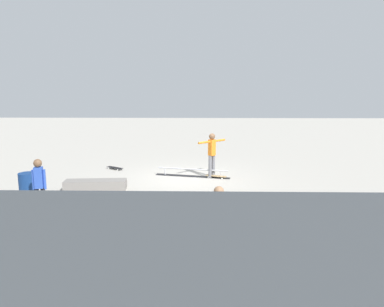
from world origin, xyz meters
The scene contains 10 objects.
ground_plane centered at (0.00, 0.00, 0.00)m, with size 60.00×60.00×0.00m, color #ADA89E.
grind_rail centered at (-0.15, -0.32, 0.13)m, with size 2.93×0.85×0.31m.
skate_ledge centered at (3.08, 1.62, 0.17)m, with size 2.05×0.55×0.33m, color gray.
skater_main centered at (-0.90, -0.19, 1.00)m, with size 1.06×1.00×1.71m.
skateboard_main centered at (-1.07, -0.11, 0.07)m, with size 0.82×0.47×0.09m.
bystander_blue_shirt centered at (3.76, 4.28, 0.89)m, with size 0.36×0.22×1.57m.
bystander_white_shirt centered at (-0.81, 6.54, 0.84)m, with size 0.34×0.23×1.49m.
loose_skateboard_black centered at (3.17, -1.51, 0.07)m, with size 0.78×0.60×0.09m.
trash_bin centered at (4.49, 3.42, 0.50)m, with size 0.49×0.49×0.99m, color navy.
back_fence centered at (0.00, 8.51, 0.97)m, with size 24.00×0.06×1.94m, color #383D42.
Camera 1 is at (-0.44, 13.26, 3.33)m, focal length 33.50 mm.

